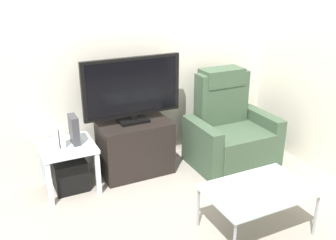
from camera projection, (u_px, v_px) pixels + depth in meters
The scene contains 13 objects.
ground_plane at pixel (171, 208), 3.62m from camera, with size 6.40×6.40×0.00m, color gray.
wall_back at pixel (126, 53), 4.09m from camera, with size 6.40×0.06×2.60m, color beige.
wall_side at pixel (333, 57), 3.91m from camera, with size 0.06×4.48×2.60m, color beige.
tv_stand at pixel (135, 147), 4.19m from camera, with size 0.77×0.48×0.60m.
television at pixel (132, 89), 3.96m from camera, with size 1.08×0.20×0.71m.
recliner_armchair at pixel (229, 131), 4.42m from camera, with size 0.98×0.78×1.08m.
side_table at pixel (67, 152), 3.81m from camera, with size 0.54×0.54×0.50m.
subwoofer_box at pixel (70, 174), 3.91m from camera, with size 0.33×0.33×0.33m, color black.
book_leftmost at pixel (56, 137), 3.68m from camera, with size 0.03×0.13×0.23m, color white.
book_middle at pixel (61, 137), 3.71m from camera, with size 0.05×0.11×0.20m, color white.
game_console at pixel (74, 130), 3.78m from camera, with size 0.07×0.20×0.30m, color #333338.
coffee_table at pixel (258, 192), 3.18m from camera, with size 0.90×0.60×0.41m.
cell_phone at pixel (244, 188), 3.18m from camera, with size 0.07×0.15×0.01m, color #B7B7BC.
Camera 1 is at (-1.37, -2.74, 2.12)m, focal length 40.15 mm.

